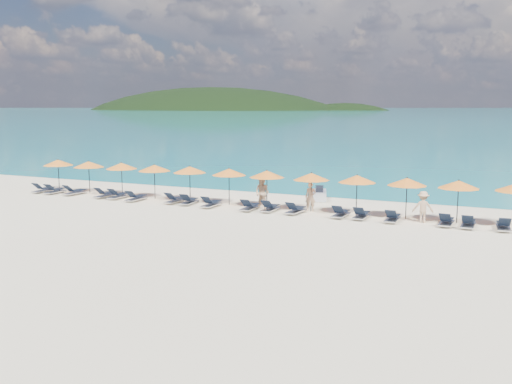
% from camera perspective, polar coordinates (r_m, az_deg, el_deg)
% --- Properties ---
extents(ground, '(1400.00, 1400.00, 0.00)m').
position_cam_1_polar(ground, '(29.68, -2.39, -3.09)').
color(ground, beige).
extents(sea, '(1600.00, 1300.00, 0.01)m').
position_cam_1_polar(sea, '(686.08, 23.47, 7.53)').
color(sea, '#1FA9B2').
rests_on(sea, ground).
extents(headland_main, '(374.00, 242.00, 126.50)m').
position_cam_1_polar(headland_main, '(648.27, -4.61, 4.82)').
color(headland_main, black).
rests_on(headland_main, ground).
extents(headland_small, '(162.00, 126.00, 85.50)m').
position_cam_1_polar(headland_small, '(609.59, 8.81, 4.79)').
color(headland_small, black).
rests_on(headland_small, ground).
extents(jetski, '(1.55, 2.49, 0.83)m').
position_cam_1_polar(jetski, '(37.01, 6.35, -0.24)').
color(jetski, silver).
rests_on(jetski, ground).
extents(beachgoer_a, '(0.70, 0.56, 1.66)m').
position_cam_1_polar(beachgoer_a, '(32.88, 5.48, -0.49)').
color(beachgoer_a, tan).
rests_on(beachgoer_a, ground).
extents(beachgoer_b, '(0.97, 0.62, 1.89)m').
position_cam_1_polar(beachgoer_b, '(33.38, 0.62, -0.11)').
color(beachgoer_b, tan).
rests_on(beachgoer_b, ground).
extents(beachgoer_c, '(1.13, 0.67, 1.65)m').
position_cam_1_polar(beachgoer_c, '(30.81, 16.36, -1.45)').
color(beachgoer_c, tan).
rests_on(beachgoer_c, ground).
extents(umbrella_0, '(2.10, 2.10, 2.28)m').
position_cam_1_polar(umbrella_0, '(42.71, -19.19, 2.80)').
color(umbrella_0, black).
rests_on(umbrella_0, ground).
extents(umbrella_1, '(2.10, 2.10, 2.28)m').
position_cam_1_polar(umbrella_1, '(40.81, -16.39, 2.67)').
color(umbrella_1, black).
rests_on(umbrella_1, ground).
extents(umbrella_2, '(2.10, 2.10, 2.28)m').
position_cam_1_polar(umbrella_2, '(39.19, -13.31, 2.55)').
color(umbrella_2, black).
rests_on(umbrella_2, ground).
extents(umbrella_3, '(2.10, 2.10, 2.28)m').
position_cam_1_polar(umbrella_3, '(37.50, -10.14, 2.38)').
color(umbrella_3, black).
rests_on(umbrella_3, ground).
extents(umbrella_4, '(2.10, 2.10, 2.28)m').
position_cam_1_polar(umbrella_4, '(36.21, -6.65, 2.24)').
color(umbrella_4, black).
rests_on(umbrella_4, ground).
extents(umbrella_5, '(2.10, 2.10, 2.28)m').
position_cam_1_polar(umbrella_5, '(34.73, -2.71, 2.01)').
color(umbrella_5, black).
rests_on(umbrella_5, ground).
extents(umbrella_6, '(2.10, 2.10, 2.28)m').
position_cam_1_polar(umbrella_6, '(33.68, 1.10, 1.81)').
color(umbrella_6, black).
rests_on(umbrella_6, ground).
extents(umbrella_7, '(2.10, 2.10, 2.28)m').
position_cam_1_polar(umbrella_7, '(32.65, 5.56, 1.55)').
color(umbrella_7, black).
rests_on(umbrella_7, ground).
extents(umbrella_8, '(2.10, 2.10, 2.28)m').
position_cam_1_polar(umbrella_8, '(31.97, 10.07, 1.30)').
color(umbrella_8, black).
rests_on(umbrella_8, ground).
extents(umbrella_9, '(2.10, 2.10, 2.28)m').
position_cam_1_polar(umbrella_9, '(31.34, 14.87, 0.99)').
color(umbrella_9, black).
rests_on(umbrella_9, ground).
extents(umbrella_10, '(2.10, 2.10, 2.28)m').
position_cam_1_polar(umbrella_10, '(31.08, 19.61, 0.71)').
color(umbrella_10, black).
rests_on(umbrella_10, ground).
extents(lounger_0, '(0.65, 1.71, 0.66)m').
position_cam_1_polar(lounger_0, '(42.41, -20.50, 0.26)').
color(lounger_0, silver).
rests_on(lounger_0, ground).
extents(lounger_1, '(0.71, 1.73, 0.66)m').
position_cam_1_polar(lounger_1, '(41.59, -19.47, 0.16)').
color(lounger_1, silver).
rests_on(lounger_1, ground).
extents(lounger_2, '(0.79, 1.75, 0.66)m').
position_cam_1_polar(lounger_2, '(40.61, -17.71, 0.05)').
color(lounger_2, silver).
rests_on(lounger_2, ground).
extents(lounger_3, '(0.77, 1.75, 0.66)m').
position_cam_1_polar(lounger_3, '(38.79, -14.82, -0.22)').
color(lounger_3, silver).
rests_on(lounger_3, ground).
extents(lounger_4, '(0.67, 1.72, 0.66)m').
position_cam_1_polar(lounger_4, '(38.14, -13.61, -0.32)').
color(lounger_4, silver).
rests_on(lounger_4, ground).
extents(lounger_5, '(0.62, 1.70, 0.66)m').
position_cam_1_polar(lounger_5, '(37.02, -11.93, -0.54)').
color(lounger_5, silver).
rests_on(lounger_5, ground).
extents(lounger_6, '(0.76, 1.75, 0.66)m').
position_cam_1_polar(lounger_6, '(35.77, -8.08, -0.75)').
color(lounger_6, silver).
rests_on(lounger_6, ground).
extents(lounger_7, '(0.78, 1.75, 0.66)m').
position_cam_1_polar(lounger_7, '(35.20, -6.72, -0.88)').
color(lounger_7, silver).
rests_on(lounger_7, ground).
extents(lounger_8, '(0.62, 1.70, 0.66)m').
position_cam_1_polar(lounger_8, '(34.15, -4.53, -1.15)').
color(lounger_8, silver).
rests_on(lounger_8, ground).
extents(lounger_9, '(0.63, 1.70, 0.66)m').
position_cam_1_polar(lounger_9, '(33.01, -0.62, -1.46)').
color(lounger_9, silver).
rests_on(lounger_9, ground).
extents(lounger_10, '(0.63, 1.70, 0.66)m').
position_cam_1_polar(lounger_10, '(32.69, 1.44, -1.57)').
color(lounger_10, silver).
rests_on(lounger_10, ground).
extents(lounger_11, '(0.78, 1.75, 0.66)m').
position_cam_1_polar(lounger_11, '(32.11, 3.97, -1.77)').
color(lounger_11, silver).
rests_on(lounger_11, ground).
extents(lounger_12, '(0.69, 1.73, 0.66)m').
position_cam_1_polar(lounger_12, '(31.37, 8.48, -2.10)').
color(lounger_12, silver).
rests_on(lounger_12, ground).
extents(lounger_13, '(0.64, 1.71, 0.66)m').
position_cam_1_polar(lounger_13, '(31.11, 10.49, -2.24)').
color(lounger_13, silver).
rests_on(lounger_13, ground).
extents(lounger_14, '(0.64, 1.71, 0.66)m').
position_cam_1_polar(lounger_14, '(30.66, 13.49, -2.50)').
color(lounger_14, silver).
rests_on(lounger_14, ground).
extents(lounger_15, '(0.67, 1.72, 0.66)m').
position_cam_1_polar(lounger_15, '(30.45, 18.49, -2.79)').
color(lounger_15, silver).
rests_on(lounger_15, ground).
extents(lounger_16, '(0.64, 1.71, 0.66)m').
position_cam_1_polar(lounger_16, '(30.34, 20.46, -2.93)').
color(lounger_16, silver).
rests_on(lounger_16, ground).
extents(lounger_17, '(0.76, 1.75, 0.66)m').
position_cam_1_polar(lounger_17, '(30.34, 23.50, -3.11)').
color(lounger_17, silver).
rests_on(lounger_17, ground).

